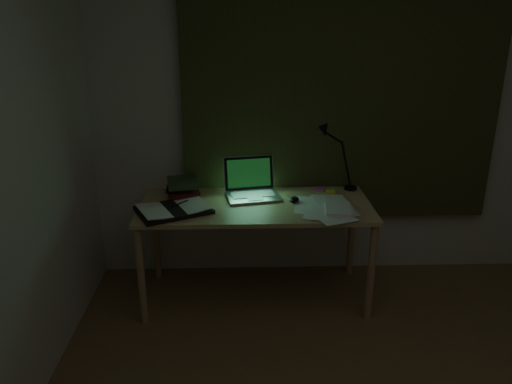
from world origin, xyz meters
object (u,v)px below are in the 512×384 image
desk (255,251)px  book_stack (182,188)px  open_textbook (174,209)px  loose_papers (329,208)px  laptop (253,180)px  desk_lamp (353,156)px

desk → book_stack: bearing=163.0°
open_textbook → loose_papers: bearing=-26.3°
desk → open_textbook: size_ratio=3.48×
desk → loose_papers: size_ratio=3.96×
book_stack → loose_papers: size_ratio=0.61×
laptop → desk_lamp: (0.70, 0.15, 0.12)m
desk → laptop: bearing=96.0°
loose_papers → desk_lamp: (0.22, 0.39, 0.23)m
open_textbook → desk_lamp: bearing=-8.5°
desk → desk_lamp: desk_lamp is taller
open_textbook → desk_lamp: 1.28m
book_stack → loose_papers: 1.00m
loose_papers → desk_lamp: 0.50m
open_textbook → book_stack: book_stack is taller
laptop → open_textbook: laptop is taller
book_stack → desk_lamp: size_ratio=0.48×
loose_papers → desk_lamp: size_ratio=0.78×
laptop → desk: bearing=-94.8°
desk_lamp → loose_papers: bearing=-126.9°
desk_lamp → laptop: bearing=-175.5°
laptop → book_stack: bearing=164.9°
desk → loose_papers: 0.60m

